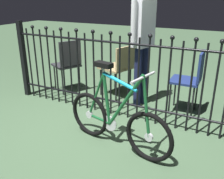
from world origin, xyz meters
name	(u,v)px	position (x,y,z in m)	size (l,w,h in m)	color
ground_plane	(91,134)	(0.00, 0.00, 0.00)	(20.00, 20.00, 0.00)	#435F42
iron_fence	(110,72)	(-0.06, 0.61, 0.61)	(3.30, 0.07, 1.21)	black
bicycle	(117,120)	(0.38, -0.08, 0.32)	(1.32, 0.41, 0.93)	black
chair_tan	(119,65)	(-0.22, 1.24, 0.52)	(0.53, 0.53, 0.84)	black
chair_navy	(192,76)	(0.91, 1.14, 0.54)	(0.40, 0.39, 0.89)	black
chair_charcoal	(68,61)	(-1.06, 1.04, 0.54)	(0.53, 0.53, 0.89)	black
person_visitor	(143,34)	(0.21, 1.10, 1.07)	(0.27, 0.45, 1.76)	#191E3F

